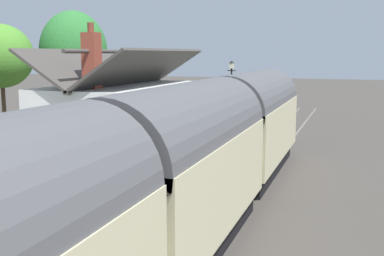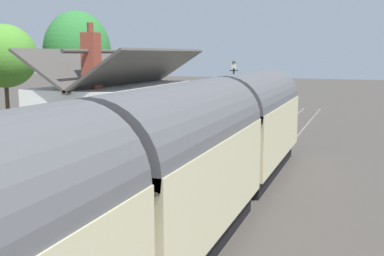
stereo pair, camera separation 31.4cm
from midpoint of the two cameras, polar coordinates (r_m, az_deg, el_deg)
ground_plane at (r=18.77m, az=2.82°, el=-6.54°), size 160.00×160.00×0.00m
platform at (r=20.05m, az=-7.77°, el=-4.21°), size 32.00×5.69×0.93m
platform_edge_coping at (r=18.90m, az=-0.59°, el=-3.48°), size 32.00×0.36×0.02m
rail_near at (r=18.37m, az=7.70°, el=-6.73°), size 52.00×0.08×0.14m
rail_far at (r=18.70m, az=3.36°, el=-6.38°), size 52.00×0.08×0.14m
train at (r=12.10m, az=-1.71°, el=-4.50°), size 24.89×2.73×4.32m
station_building at (r=20.04m, az=-9.13°, el=1.56°), size 7.97×4.58×5.27m
bench_mid_platform at (r=26.73m, az=1.22°, el=1.26°), size 1.41×0.46×0.88m
bench_platform_end at (r=12.79m, az=-20.96°, el=-8.12°), size 1.42×0.49×0.88m
bench_by_lamp at (r=14.72m, az=-14.90°, el=-5.57°), size 1.40×0.45×0.88m
planter_bench_right at (r=26.23m, az=-4.05°, el=0.99°), size 0.49×0.49×0.85m
planter_edge_near at (r=15.14m, az=-11.36°, el=-5.11°), size 0.50×0.50×0.85m
planter_by_door at (r=14.20m, az=-19.90°, el=-6.18°), size 0.64×0.64×0.98m
planter_bench_left at (r=29.28m, az=4.12°, el=1.86°), size 0.64×0.64×0.90m
lamp_post_platform at (r=27.49m, az=4.54°, el=5.90°), size 0.32×0.50×3.73m
station_sign_board at (r=24.07m, az=2.65°, el=2.09°), size 0.96×0.06×1.57m
tree_mid_background at (r=34.70m, az=-14.55°, el=9.03°), size 5.05×4.65×8.08m
tree_far_right at (r=31.90m, az=-22.69°, el=8.13°), size 4.11×4.00×6.90m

